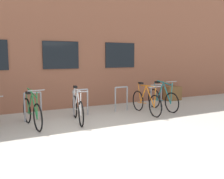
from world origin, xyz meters
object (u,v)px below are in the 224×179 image
Objects in this scene: planter_box at (172,93)px; bicycle_orange at (146,102)px; bicycle_teal at (162,99)px; bicycle_white at (78,108)px; bicycle_green at (32,112)px.

bicycle_orange is at bearing -146.93° from planter_box.
bicycle_teal is 0.88m from bicycle_orange.
bicycle_green is at bearing 178.12° from bicycle_white.
bicycle_orange reaches higher than planter_box.
bicycle_green reaches higher than bicycle_orange.
bicycle_orange is 3.01m from planter_box.
bicycle_teal reaches higher than bicycle_green.
bicycle_white is at bearing 179.36° from bicycle_orange.
bicycle_white is (1.29, -0.04, -0.00)m from bicycle_green.
bicycle_orange is at bearing -1.08° from bicycle_green.
bicycle_green is at bearing -178.20° from bicycle_teal.
bicycle_green is 1.29m from bicycle_white.
bicycle_teal is 3.27m from bicycle_white.
bicycle_green reaches higher than bicycle_white.
bicycle_green is 0.97× the size of bicycle_orange.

